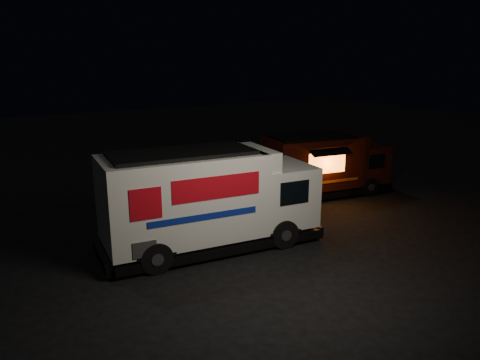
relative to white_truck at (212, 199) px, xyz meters
name	(u,v)px	position (x,y,z in m)	size (l,w,h in m)	color
ground	(249,246)	(1.00, -0.64, -1.63)	(80.00, 80.00, 0.00)	black
white_truck	(212,199)	(0.00, 0.00, 0.00)	(7.19, 2.45, 3.26)	silver
red_truck	(326,164)	(7.17, 2.53, -0.26)	(5.90, 2.17, 2.75)	#361009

